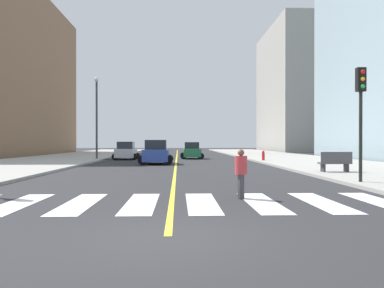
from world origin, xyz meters
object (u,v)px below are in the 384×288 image
car_silver_second (126,151)px  car_green_nearest (192,151)px  traffic_light_near_corner (361,102)px  fire_hydrant (263,156)px  car_blue_third (156,153)px  street_lamp (97,111)px  pedestrian_crossing (241,172)px  park_bench (335,162)px

car_silver_second → car_green_nearest: bearing=13.8°
car_silver_second → traffic_light_near_corner: traffic_light_near_corner is taller
car_green_nearest → fire_hydrant: car_green_nearest is taller
car_blue_third → street_lamp: size_ratio=0.55×
traffic_light_near_corner → pedestrian_crossing: 7.17m
car_blue_third → fire_hydrant: 9.99m
car_silver_second → fire_hydrant: car_silver_second is taller
pedestrian_crossing → fire_hydrant: pedestrian_crossing is taller
car_blue_third → fire_hydrant: size_ratio=5.00×
fire_hydrant → street_lamp: street_lamp is taller
car_green_nearest → traffic_light_near_corner: bearing=103.2°
traffic_light_near_corner → fire_hydrant: (0.11, 18.78, -2.93)m
car_green_nearest → traffic_light_near_corner: size_ratio=0.85×
park_bench → fire_hydrant: size_ratio=2.05×
fire_hydrant → car_green_nearest: bearing=131.6°
car_silver_second → fire_hydrant: bearing=-22.5°
car_blue_third → park_bench: car_blue_third is taller
car_silver_second → street_lamp: (-2.74, -1.42, 4.05)m
car_silver_second → street_lamp: street_lamp is taller
car_green_nearest → pedestrian_crossing: car_green_nearest is taller
car_blue_third → pedestrian_crossing: car_blue_third is taller
car_green_nearest → car_blue_third: size_ratio=0.91×
car_silver_second → pedestrian_crossing: size_ratio=2.62×
pedestrian_crossing → street_lamp: bearing=-163.2°
street_lamp → car_blue_third: bearing=-46.7°
street_lamp → car_silver_second: bearing=27.5°
traffic_light_near_corner → pedestrian_crossing: size_ratio=3.02×
car_green_nearest → car_silver_second: size_ratio=0.97×
park_bench → car_blue_third: bearing=42.6°
car_blue_third → car_green_nearest: bearing=71.8°
park_bench → street_lamp: bearing=42.0°
car_silver_second → pedestrian_crossing: 28.69m
park_bench → pedestrian_crossing: size_ratio=1.15×
street_lamp → pedestrian_crossing: bearing=-68.8°
car_green_nearest → fire_hydrant: 9.49m
traffic_light_near_corner → park_bench: size_ratio=2.63×
car_silver_second → pedestrian_crossing: car_silver_second is taller
traffic_light_near_corner → fire_hydrant: size_ratio=5.37×
car_green_nearest → fire_hydrant: (6.29, -7.10, -0.26)m
car_blue_third → traffic_light_near_corner: (9.47, -15.98, 2.58)m
car_green_nearest → car_silver_second: bearing=13.9°
park_bench → car_silver_second: bearing=34.8°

